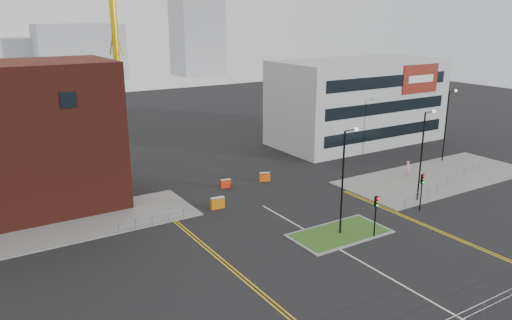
{
  "coord_description": "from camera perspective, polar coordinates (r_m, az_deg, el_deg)",
  "views": [
    {
      "loc": [
        -24.86,
        -21.39,
        17.81
      ],
      "look_at": [
        -1.17,
        16.45,
        5.0
      ],
      "focal_mm": 35.0,
      "sensor_mm": 36.0,
      "label": 1
    }
  ],
  "objects": [
    {
      "name": "skyline_b",
      "position": [
        155.66,
        -19.45,
        11.51
      ],
      "size": [
        24.0,
        12.0,
        16.0
      ],
      "primitive_type": "cube",
      "color": "gray",
      "rests_on": "ground"
    },
    {
      "name": "streetlamp_island",
      "position": [
        41.84,
        10.13,
        -1.48
      ],
      "size": [
        1.46,
        0.36,
        9.18
      ],
      "color": "black",
      "rests_on": "ground"
    },
    {
      "name": "yellow_left_b",
      "position": [
        39.54,
        -4.37,
        -10.8
      ],
      "size": [
        0.12,
        24.0,
        0.01
      ],
      "primitive_type": "cube",
      "color": "gold",
      "rests_on": "ground"
    },
    {
      "name": "ground",
      "position": [
        37.32,
        15.51,
        -13.13
      ],
      "size": [
        200.0,
        200.0,
        0.0
      ],
      "primitive_type": "plane",
      "color": "black",
      "rests_on": "ground"
    },
    {
      "name": "grass_island",
      "position": [
        43.59,
        9.57,
        -8.26
      ],
      "size": [
        8.0,
        4.0,
        0.12
      ],
      "primitive_type": "cube",
      "color": "#224B19",
      "rests_on": "ground"
    },
    {
      "name": "yellow_left_a",
      "position": [
        39.42,
        -4.77,
        -10.9
      ],
      "size": [
        0.12,
        24.0,
        0.01
      ],
      "primitive_type": "cube",
      "color": "gold",
      "rests_on": "ground"
    },
    {
      "name": "pavement_left",
      "position": [
        47.13,
        -23.87,
        -7.57
      ],
      "size": [
        28.0,
        8.0,
        0.12
      ],
      "primitive_type": "cube",
      "color": "slate",
      "rests_on": "ground"
    },
    {
      "name": "traffic_light_right",
      "position": [
        49.54,
        18.44,
        -2.77
      ],
      "size": [
        0.28,
        0.33,
        3.65
      ],
      "color": "black",
      "rests_on": "ground"
    },
    {
      "name": "streetlamp_right_far",
      "position": [
        67.25,
        21.05,
        4.31
      ],
      "size": [
        1.46,
        0.36,
        9.18
      ],
      "color": "black",
      "rests_on": "ground"
    },
    {
      "name": "pedestrian",
      "position": [
        60.16,
        16.98,
        -0.99
      ],
      "size": [
        0.79,
        0.62,
        1.89
      ],
      "primitive_type": "imported",
      "rotation": [
        0.0,
        0.0,
        0.28
      ],
      "color": "pink",
      "rests_on": "ground"
    },
    {
      "name": "pavement_right",
      "position": [
        61.35,
        19.96,
        -1.8
      ],
      "size": [
        24.0,
        10.0,
        0.12
      ],
      "primitive_type": "cube",
      "color": "slate",
      "rests_on": "ground"
    },
    {
      "name": "yellow_right_a",
      "position": [
        47.41,
        18.05,
        -6.88
      ],
      "size": [
        0.12,
        20.0,
        0.01
      ],
      "primitive_type": "cube",
      "color": "gold",
      "rests_on": "ground"
    },
    {
      "name": "island_kerb",
      "position": [
        43.6,
        9.56,
        -8.28
      ],
      "size": [
        8.6,
        4.6,
        0.08
      ],
      "primitive_type": "cube",
      "color": "slate",
      "rests_on": "ground"
    },
    {
      "name": "railing_front",
      "position": [
        33.84,
        23.33,
        -15.65
      ],
      "size": [
        24.05,
        0.05,
        1.1
      ],
      "color": "gray",
      "rests_on": "ground"
    },
    {
      "name": "barrier_left",
      "position": [
        48.37,
        -4.42,
        -4.87
      ],
      "size": [
        1.38,
        0.56,
        1.13
      ],
      "color": "#C56B0A",
      "rests_on": "ground"
    },
    {
      "name": "skyline_c",
      "position": [
        162.25,
        -6.76,
        14.55
      ],
      "size": [
        14.0,
        12.0,
        28.0
      ],
      "primitive_type": "cube",
      "color": "gray",
      "rests_on": "ground"
    },
    {
      "name": "streetlamp_right_near",
      "position": [
        51.64,
        18.6,
        1.27
      ],
      "size": [
        1.46,
        0.36,
        9.18
      ],
      "color": "black",
      "rests_on": "ground"
    },
    {
      "name": "yellow_right_b",
      "position": [
        47.63,
        18.29,
        -6.8
      ],
      "size": [
        0.12,
        20.0,
        0.01
      ],
      "primitive_type": "cube",
      "color": "gold",
      "rests_on": "ground"
    },
    {
      "name": "centre_line",
      "position": [
        38.5,
        13.29,
        -12.0
      ],
      "size": [
        0.15,
        30.0,
        0.01
      ],
      "primitive_type": "cube",
      "color": "silver",
      "rests_on": "ground"
    },
    {
      "name": "office_block",
      "position": [
        74.67,
        11.5,
        6.59
      ],
      "size": [
        25.0,
        12.2,
        12.0
      ],
      "color": "#9D9FA1",
      "rests_on": "ground"
    },
    {
      "name": "skyline_d",
      "position": [
        162.7,
        -26.47,
        10.21
      ],
      "size": [
        30.0,
        12.0,
        12.0
      ],
      "primitive_type": "cube",
      "color": "gray",
      "rests_on": "ground"
    },
    {
      "name": "railing_right",
      "position": [
        58.56,
        21.02,
        -2.0
      ],
      "size": [
        19.05,
        5.05,
        1.1
      ],
      "color": "gray",
      "rests_on": "ground"
    },
    {
      "name": "barrier_mid",
      "position": [
        54.15,
        -3.47,
        -2.66
      ],
      "size": [
        1.16,
        0.57,
        0.93
      ],
      "color": "red",
      "rests_on": "ground"
    },
    {
      "name": "barrier_right",
      "position": [
        56.15,
        1.01,
        -1.9
      ],
      "size": [
        1.25,
        0.85,
        1.01
      ],
      "color": "#E85F0C",
      "rests_on": "ground"
    },
    {
      "name": "railing_left",
      "position": [
        45.11,
        -11.79,
        -6.58
      ],
      "size": [
        6.05,
        0.05,
        1.1
      ],
      "color": "gray",
      "rests_on": "ground"
    },
    {
      "name": "traffic_light_island",
      "position": [
        42.6,
        13.55,
        -5.43
      ],
      "size": [
        0.28,
        0.33,
        3.65
      ],
      "color": "black",
      "rests_on": "ground"
    }
  ]
}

